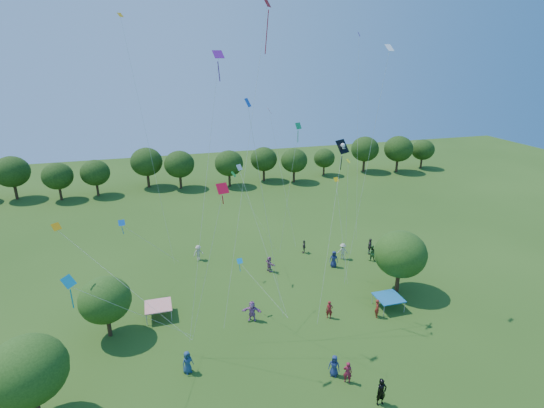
# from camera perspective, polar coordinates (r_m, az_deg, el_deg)

# --- Properties ---
(near_tree_west) EXTENTS (4.51, 4.51, 5.88)m
(near_tree_west) POSITION_cam_1_polar(r_m,az_deg,el_deg) (29.99, -29.99, -18.83)
(near_tree_west) COLOR #422B19
(near_tree_west) RESTS_ON ground
(near_tree_north) EXTENTS (3.97, 3.97, 5.06)m
(near_tree_north) POSITION_cam_1_polar(r_m,az_deg,el_deg) (35.86, -21.54, -11.90)
(near_tree_north) COLOR #422B19
(near_tree_north) RESTS_ON ground
(near_tree_east) EXTENTS (4.75, 4.75, 6.03)m
(near_tree_east) POSITION_cam_1_polar(r_m,az_deg,el_deg) (40.66, 16.90, -6.47)
(near_tree_east) COLOR #422B19
(near_tree_east) RESTS_ON ground
(treeline) EXTENTS (88.01, 8.77, 6.77)m
(treeline) POSITION_cam_1_polar(r_m,az_deg,el_deg) (71.24, -10.77, 5.45)
(treeline) COLOR #422B19
(treeline) RESTS_ON ground
(tent_red_stripe) EXTENTS (2.20, 2.20, 1.10)m
(tent_red_stripe) POSITION_cam_1_polar(r_m,az_deg,el_deg) (38.09, -15.06, -13.09)
(tent_red_stripe) COLOR red
(tent_red_stripe) RESTS_ON ground
(tent_blue) EXTENTS (2.20, 2.20, 1.10)m
(tent_blue) POSITION_cam_1_polar(r_m,az_deg,el_deg) (39.29, 15.42, -12.03)
(tent_blue) COLOR #17619B
(tent_blue) RESTS_ON ground
(man_in_black) EXTENTS (0.73, 0.49, 1.91)m
(man_in_black) POSITION_cam_1_polar(r_m,az_deg,el_deg) (30.19, 14.49, -23.27)
(man_in_black) COLOR black
(man_in_black) RESTS_ON ground
(crowd_person_0) EXTENTS (0.99, 0.76, 1.79)m
(crowd_person_0) POSITION_cam_1_polar(r_m,az_deg,el_deg) (45.06, 8.30, -7.35)
(crowd_person_0) COLOR navy
(crowd_person_0) RESTS_ON ground
(crowd_person_1) EXTENTS (0.60, 0.72, 1.67)m
(crowd_person_1) POSITION_cam_1_polar(r_m,az_deg,el_deg) (37.97, 13.97, -13.45)
(crowd_person_1) COLOR maroon
(crowd_person_1) RESTS_ON ground
(crowd_person_2) EXTENTS (1.02, 0.94, 1.85)m
(crowd_person_2) POSITION_cam_1_polar(r_m,az_deg,el_deg) (45.29, 16.59, -7.83)
(crowd_person_2) COLOR #234D21
(crowd_person_2) RESTS_ON ground
(crowd_person_3) EXTENTS (1.20, 0.77, 1.70)m
(crowd_person_3) POSITION_cam_1_polar(r_m,az_deg,el_deg) (46.73, -9.88, -6.47)
(crowd_person_3) COLOR #B6A991
(crowd_person_3) RESTS_ON ground
(crowd_person_4) EXTENTS (0.74, 0.99, 1.54)m
(crowd_person_4) POSITION_cam_1_polar(r_m,az_deg,el_deg) (47.76, 4.32, -5.72)
(crowd_person_4) COLOR #474239
(crowd_person_4) RESTS_ON ground
(crowd_person_5) EXTENTS (1.04, 1.63, 1.64)m
(crowd_person_5) POSITION_cam_1_polar(r_m,az_deg,el_deg) (43.78, -0.37, -8.08)
(crowd_person_5) COLOR #884F76
(crowd_person_5) RESTS_ON ground
(crowd_person_6) EXTENTS (0.90, 0.81, 1.62)m
(crowd_person_6) POSITION_cam_1_polar(r_m,az_deg,el_deg) (31.67, 8.36, -20.72)
(crowd_person_6) COLOR navy
(crowd_person_6) RESTS_ON ground
(crowd_person_7) EXTENTS (0.72, 0.63, 1.64)m
(crowd_person_7) POSITION_cam_1_polar(r_m,az_deg,el_deg) (31.31, 10.13, -21.37)
(crowd_person_7) COLOR maroon
(crowd_person_7) RESTS_ON ground
(crowd_person_8) EXTENTS (0.95, 0.62, 1.79)m
(crowd_person_8) POSITION_cam_1_polar(r_m,az_deg,el_deg) (47.13, 13.22, -6.41)
(crowd_person_8) COLOR #33652B
(crowd_person_8) RESTS_ON ground
(crowd_person_9) EXTENTS (1.28, 0.86, 1.80)m
(crowd_person_9) POSITION_cam_1_polar(r_m,az_deg,el_deg) (46.89, 9.48, -6.28)
(crowd_person_9) COLOR #BFBB98
(crowd_person_9) RESTS_ON ground
(crowd_person_10) EXTENTS (1.11, 1.14, 1.87)m
(crowd_person_10) POSITION_cam_1_polar(r_m,az_deg,el_deg) (48.50, 13.02, -5.58)
(crowd_person_10) COLOR #3D3331
(crowd_person_10) RESTS_ON ground
(crowd_person_11) EXTENTS (1.78, 1.19, 1.80)m
(crowd_person_11) POSITION_cam_1_polar(r_m,az_deg,el_deg) (36.50, -2.71, -14.17)
(crowd_person_11) COLOR #A15D9C
(crowd_person_11) RESTS_ON ground
(crowd_person_12) EXTENTS (0.96, 0.79, 1.72)m
(crowd_person_12) POSITION_cam_1_polar(r_m,az_deg,el_deg) (32.11, -11.30, -20.14)
(crowd_person_12) COLOR navy
(crowd_person_12) RESTS_ON ground
(crowd_person_13) EXTENTS (0.70, 0.59, 1.58)m
(crowd_person_13) POSITION_cam_1_polar(r_m,az_deg,el_deg) (37.11, 7.72, -13.92)
(crowd_person_13) COLOR maroon
(crowd_person_13) RESTS_ON ground
(pirate_kite) EXTENTS (3.58, 3.95, 13.63)m
(pirate_kite) POSITION_cam_1_polar(r_m,az_deg,el_deg) (33.07, 9.40, 7.08)
(pirate_kite) COLOR black
(red_high_kite) EXTENTS (5.05, 4.49, 23.58)m
(red_high_kite) POSITION_cam_1_polar(r_m,az_deg,el_deg) (31.72, -1.76, 17.88)
(red_high_kite) COLOR red
(small_kite_0) EXTENTS (2.32, 3.41, 14.55)m
(small_kite_0) POSITION_cam_1_polar(r_m,az_deg,el_deg) (44.55, 0.35, 8.98)
(small_kite_0) COLOR red
(small_kite_1) EXTENTS (9.05, 5.30, 8.30)m
(small_kite_1) POSITION_cam_1_polar(r_m,az_deg,el_deg) (33.85, -24.16, -5.52)
(small_kite_1) COLOR orange
(small_kite_2) EXTENTS (2.97, 4.09, 23.24)m
(small_kite_2) POSITION_cam_1_polar(r_m,az_deg,el_deg) (42.01, -17.51, 13.30)
(small_kite_2) COLOR gold
(small_kite_3) EXTENTS (5.00, 1.82, 9.60)m
(small_kite_3) POSITION_cam_1_polar(r_m,az_deg,el_deg) (40.10, -4.14, 2.09)
(small_kite_3) COLOR #198C22
(small_kite_4) EXTENTS (3.08, 1.33, 17.25)m
(small_kite_4) POSITION_cam_1_polar(r_m,az_deg,el_deg) (28.27, -1.99, 5.82)
(small_kite_4) COLOR blue
(small_kite_5) EXTENTS (0.50, 3.36, 21.91)m
(small_kite_5) POSITION_cam_1_polar(r_m,az_deg,el_deg) (46.93, 11.51, 13.66)
(small_kite_5) COLOR #9E1A9D
(small_kite_6) EXTENTS (2.67, 6.14, 11.28)m
(small_kite_6) POSITION_cam_1_polar(r_m,az_deg,el_deg) (34.60, -3.01, 0.51)
(small_kite_6) COLOR silver
(small_kite_7) EXTENTS (6.97, 5.56, 8.86)m
(small_kite_7) POSITION_cam_1_polar(r_m,az_deg,el_deg) (26.10, -23.09, -11.06)
(small_kite_7) COLOR #0A7EA2
(small_kite_8) EXTENTS (2.89, 1.67, 12.20)m
(small_kite_8) POSITION_cam_1_polar(r_m,az_deg,el_deg) (27.38, -7.25, -1.00)
(small_kite_8) COLOR red
(small_kite_9) EXTENTS (1.04, 1.98, 9.66)m
(small_kite_9) POSITION_cam_1_polar(r_m,az_deg,el_deg) (37.82, 8.99, -0.15)
(small_kite_9) COLOR gold
(small_kite_10) EXTENTS (1.96, 2.87, 12.44)m
(small_kite_10) POSITION_cam_1_polar(r_m,az_deg,el_deg) (34.24, 10.06, 0.07)
(small_kite_10) COLOR #FFF116
(small_kite_11) EXTENTS (1.50, 2.06, 13.87)m
(small_kite_11) POSITION_cam_1_polar(r_m,az_deg,el_deg) (40.19, 3.09, 7.14)
(small_kite_11) COLOR #1DA153
(small_kite_12) EXTENTS (5.07, 2.32, 5.85)m
(small_kite_12) POSITION_cam_1_polar(r_m,az_deg,el_deg) (40.65, -18.56, -3.26)
(small_kite_12) COLOR blue
(small_kite_13) EXTENTS (3.81, 2.96, 20.08)m
(small_kite_13) POSITION_cam_1_polar(r_m,az_deg,el_deg) (29.14, -7.99, 11.81)
(small_kite_13) COLOR #641684
(small_kite_14) EXTENTS (2.48, 1.09, 20.52)m
(small_kite_14) POSITION_cam_1_polar(r_m,az_deg,el_deg) (35.37, 14.13, 12.72)
(small_kite_14) COLOR white
(small_kite_15) EXTENTS (3.25, 4.17, 3.72)m
(small_kite_15) POSITION_cam_1_polar(r_m,az_deg,el_deg) (35.68, -3.50, -8.79)
(small_kite_15) COLOR #0D89CE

